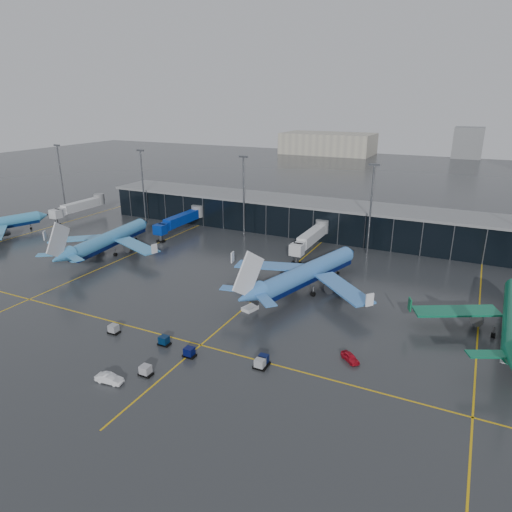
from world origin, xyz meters
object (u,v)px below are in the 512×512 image
at_px(airliner_arkefly, 109,231).
at_px(mobile_airstair, 250,307).
at_px(service_van_white, 109,378).
at_px(airliner_klm_near, 309,262).
at_px(baggage_carts, 187,352).
at_px(service_van_red, 350,357).

distance_m(airliner_arkefly, mobile_airstair, 55.59).
bearing_deg(service_van_white, airliner_klm_near, -24.31).
bearing_deg(baggage_carts, mobile_airstair, 85.80).
bearing_deg(airliner_klm_near, baggage_carts, -87.60).
height_order(airliner_arkefly, mobile_airstair, airliner_arkefly).
height_order(airliner_klm_near, service_van_red, airliner_klm_near).
distance_m(mobile_airstair, service_van_white, 33.83).
xyz_separation_m(mobile_airstair, service_van_white, (-8.15, -32.83, -0.02)).
bearing_deg(baggage_carts, airliner_klm_near, 76.52).
distance_m(airliner_arkefly, baggage_carts, 63.51).
bearing_deg(service_van_red, service_van_white, 166.58).
distance_m(mobile_airstair, service_van_red, 26.17).
height_order(airliner_arkefly, service_van_white, airliner_arkefly).
bearing_deg(service_van_white, service_van_red, -61.53).
bearing_deg(service_van_white, baggage_carts, -35.79).
relative_size(airliner_arkefly, service_van_white, 9.47).
relative_size(airliner_arkefly, baggage_carts, 1.33).
relative_size(airliner_arkefly, airliner_klm_near, 0.96).
distance_m(airliner_arkefly, airliner_klm_near, 60.16).
xyz_separation_m(airliner_klm_near, service_van_red, (16.94, -25.62, -6.20)).
bearing_deg(airliner_klm_near, service_van_white, -91.73).
bearing_deg(airliner_klm_near, service_van_red, -40.64).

